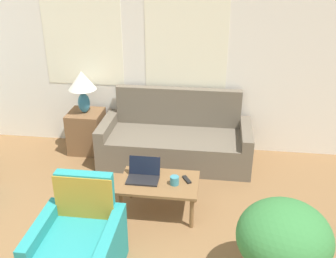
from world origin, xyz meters
The scene contains 10 objects.
wall_back centered at (0.00, 3.48, 1.31)m, with size 6.66×0.06×2.60m.
couch centered at (0.54, 3.05, 0.27)m, with size 2.01×0.83×0.93m.
armchair centered at (-0.06, 0.86, 0.28)m, with size 0.72×0.73×0.88m.
side_table centered at (-0.74, 3.14, 0.30)m, with size 0.46×0.46×0.59m.
table_lamp centered at (-0.74, 3.14, 1.00)m, with size 0.38×0.38×0.59m.
coffee_table centered at (0.50, 1.84, 0.34)m, with size 0.85×0.55×0.39m.
laptop centered at (0.32, 1.87, 0.44)m, with size 0.34×0.26×0.22m.
cup_navy centered at (0.67, 1.81, 0.44)m, with size 0.09×0.09×0.09m.
tv_remote centered at (0.79, 1.90, 0.40)m, with size 0.11×0.15×0.02m.
potted_plant centered at (1.67, 0.93, 0.50)m, with size 0.78×0.78×0.82m.
Camera 1 is at (1.06, -1.71, 2.69)m, focal length 42.00 mm.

